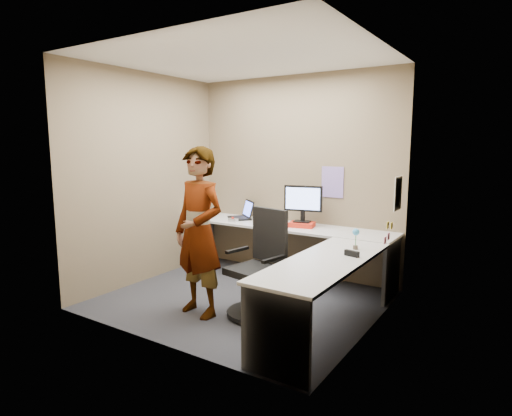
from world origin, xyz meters
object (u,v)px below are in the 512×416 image
Objects in this scene: desk at (291,249)px; person at (199,232)px; monitor at (303,201)px; office_chair at (259,273)px.

desk is 1.15m from person.
monitor is 0.45× the size of office_chair.
person is (-0.42, -1.56, -0.19)m from monitor.
person is at bearing -121.41° from desk.
office_chair is at bearing -93.39° from desk.
monitor reaches higher than office_chair.
office_chair is 0.62× the size of person.
monitor is at bearing 107.28° from office_chair.
person reaches higher than desk.
desk is 0.65m from office_chair.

